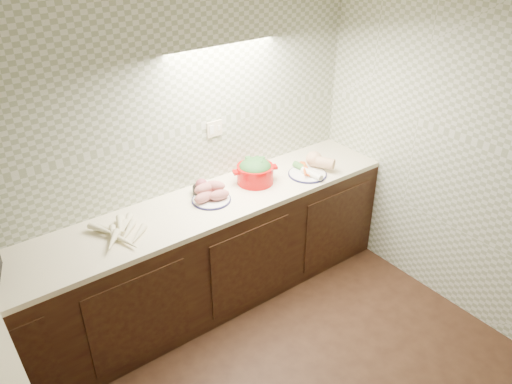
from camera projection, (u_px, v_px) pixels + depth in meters
room at (332, 223)px, 2.08m from camera, size 3.60×3.60×2.60m
parsnip_pile at (119, 230)px, 3.27m from camera, size 0.30×0.30×0.08m
sweet_potato_plate at (210, 194)px, 3.64m from camera, size 0.30×0.29×0.13m
onion_bowl at (203, 188)px, 3.72m from camera, size 0.17×0.17×0.13m
dutch_oven at (255, 171)px, 3.85m from camera, size 0.36×0.36×0.20m
veg_plate at (310, 166)px, 4.04m from camera, size 0.39×0.39×0.14m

